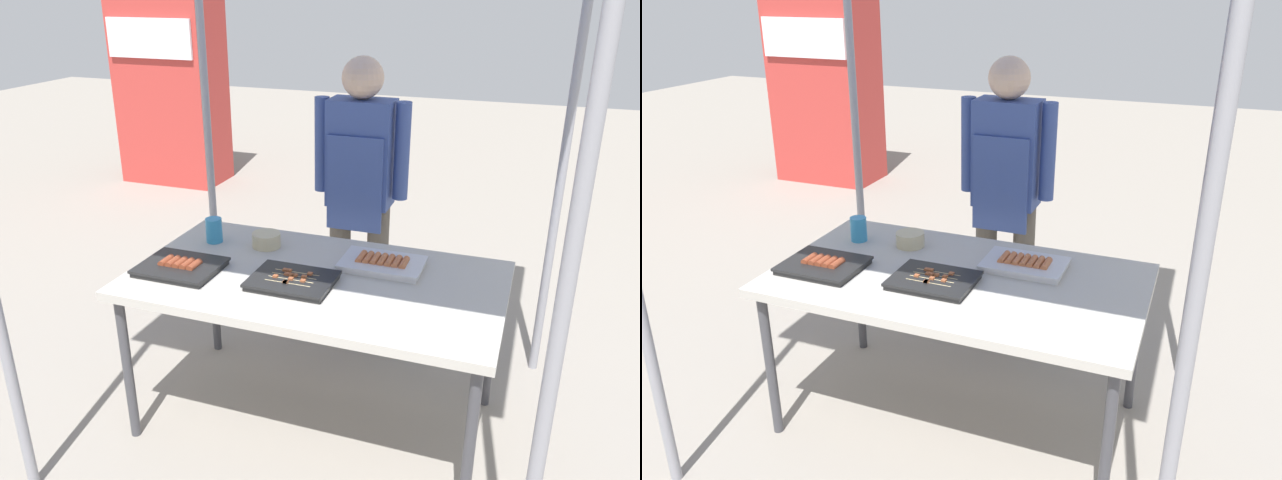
{
  "view_description": "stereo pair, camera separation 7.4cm",
  "coord_description": "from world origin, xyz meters",
  "views": [
    {
      "loc": [
        0.85,
        -2.3,
        1.93
      ],
      "look_at": [
        0.0,
        0.05,
        0.9
      ],
      "focal_mm": 35.35,
      "sensor_mm": 36.0,
      "label": 1
    },
    {
      "loc": [
        0.92,
        -2.27,
        1.93
      ],
      "look_at": [
        0.0,
        0.05,
        0.9
      ],
      "focal_mm": 35.35,
      "sensor_mm": 36.0,
      "label": 2
    }
  ],
  "objects": [
    {
      "name": "ground_plane",
      "position": [
        0.0,
        0.0,
        0.0
      ],
      "size": [
        18.0,
        18.0,
        0.0
      ],
      "primitive_type": "plane",
      "color": "gray"
    },
    {
      "name": "stall_table",
      "position": [
        0.0,
        0.0,
        0.7
      ],
      "size": [
        1.6,
        0.9,
        0.75
      ],
      "color": "#B7B2A8",
      "rests_on": "ground"
    },
    {
      "name": "tray_grilled_sausages",
      "position": [
        -0.58,
        -0.15,
        0.77
      ],
      "size": [
        0.35,
        0.28,
        0.05
      ],
      "color": "black",
      "rests_on": "stall_table"
    },
    {
      "name": "tray_meat_skewers",
      "position": [
        -0.07,
        -0.11,
        0.77
      ],
      "size": [
        0.35,
        0.27,
        0.04
      ],
      "color": "black",
      "rests_on": "stall_table"
    },
    {
      "name": "tray_pork_links",
      "position": [
        0.25,
        0.19,
        0.77
      ],
      "size": [
        0.36,
        0.25,
        0.05
      ],
      "color": "silver",
      "rests_on": "stall_table"
    },
    {
      "name": "condiment_bowl",
      "position": [
        -0.34,
        0.23,
        0.78
      ],
      "size": [
        0.14,
        0.14,
        0.07
      ],
      "primitive_type": "cylinder",
      "color": "#BFB28C",
      "rests_on": "stall_table"
    },
    {
      "name": "drink_cup_near_edge",
      "position": [
        -0.6,
        0.2,
        0.81
      ],
      "size": [
        0.08,
        0.08,
        0.12
      ],
      "primitive_type": "cylinder",
      "color": "#338CBF",
      "rests_on": "stall_table"
    },
    {
      "name": "vendor_woman",
      "position": [
        -0.05,
        0.83,
        0.94
      ],
      "size": [
        0.52,
        0.23,
        1.59
      ],
      "rotation": [
        0.0,
        0.0,
        3.14
      ],
      "color": "#595147",
      "rests_on": "ground"
    },
    {
      "name": "neighbor_stall_left",
      "position": [
        -2.72,
        3.2,
        0.9
      ],
      "size": [
        0.99,
        0.61,
        1.8
      ],
      "color": "#BF3833",
      "rests_on": "ground"
    }
  ]
}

